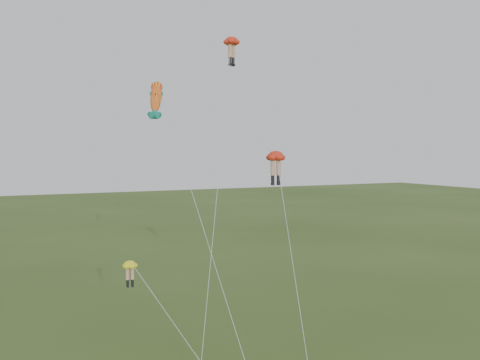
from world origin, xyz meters
name	(u,v)px	position (x,y,z in m)	size (l,w,h in m)	color
legs_kite_red_high	(231,48)	(4.77, 12.36, 22.15)	(8.85, 13.35, 23.13)	red
legs_kite_red_mid	(276,162)	(4.76, 4.94, 13.09)	(3.10, 9.05, 13.84)	red
legs_kite_yellow	(135,273)	(-5.82, 2.92, 6.74)	(4.65, 6.32, 7.45)	yellow
fish_kite	(157,98)	(-2.27, 9.91, 17.58)	(2.60, 14.67, 19.18)	orange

